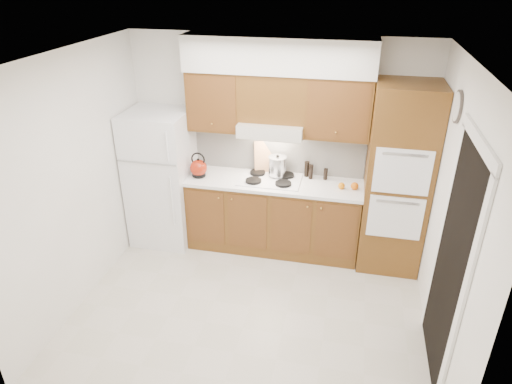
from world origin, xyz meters
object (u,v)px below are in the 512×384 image
fridge (162,178)px  stock_pot (277,166)px  kettle (199,168)px  oven_cabinet (397,180)px

fridge → stock_pot: fridge is taller
kettle → stock_pot: 0.96m
oven_cabinet → kettle: size_ratio=10.56×
fridge → kettle: size_ratio=8.26×
kettle → fridge: bearing=-170.0°
fridge → kettle: (0.51, -0.02, 0.19)m
fridge → oven_cabinet: 2.86m
oven_cabinet → kettle: (-2.34, -0.05, -0.05)m
fridge → stock_pot: (1.45, 0.18, 0.22)m
stock_pot → oven_cabinet: bearing=-5.9°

